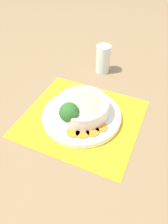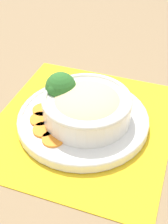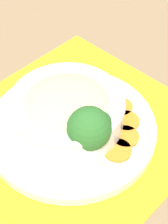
{
  "view_description": "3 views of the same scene",
  "coord_description": "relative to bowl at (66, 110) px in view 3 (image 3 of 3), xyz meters",
  "views": [
    {
      "loc": [
        -0.17,
        0.53,
        0.56
      ],
      "look_at": [
        -0.01,
        0.01,
        0.04
      ],
      "focal_mm": 35.0,
      "sensor_mm": 36.0,
      "label": 1
    },
    {
      "loc": [
        -0.49,
        -0.11,
        0.45
      ],
      "look_at": [
        -0.01,
        -0.0,
        0.04
      ],
      "focal_mm": 50.0,
      "sensor_mm": 36.0,
      "label": 2
    },
    {
      "loc": [
        0.31,
        0.26,
        0.48
      ],
      "look_at": [
        -0.01,
        0.02,
        0.05
      ],
      "focal_mm": 60.0,
      "sensor_mm": 36.0,
      "label": 3
    }
  ],
  "objects": [
    {
      "name": "broccoli_floret",
      "position": [
        0.02,
        0.06,
        0.02
      ],
      "size": [
        0.07,
        0.07,
        0.08
      ],
      "color": "#84AD5B",
      "rests_on": "plate"
    },
    {
      "name": "placemat",
      "position": [
        -0.0,
        0.01,
        -0.05
      ],
      "size": [
        0.45,
        0.42,
        0.0
      ],
      "color": "yellow",
      "rests_on": "ground_plane"
    },
    {
      "name": "carrot_slice_near",
      "position": [
        0.0,
        0.1,
        -0.03
      ],
      "size": [
        0.04,
        0.04,
        0.01
      ],
      "color": "orange",
      "rests_on": "plate"
    },
    {
      "name": "plate",
      "position": [
        -0.0,
        0.01,
        -0.04
      ],
      "size": [
        0.28,
        0.28,
        0.02
      ],
      "color": "white",
      "rests_on": "placemat"
    },
    {
      "name": "carrot_slice_far",
      "position": [
        -0.06,
        0.08,
        -0.03
      ],
      "size": [
        0.04,
        0.04,
        0.01
      ],
      "color": "orange",
      "rests_on": "plate"
    },
    {
      "name": "ground_plane",
      "position": [
        -0.0,
        0.01,
        -0.05
      ],
      "size": [
        4.0,
        4.0,
        0.0
      ],
      "primitive_type": "plane",
      "color": "#8C704C"
    },
    {
      "name": "bowl",
      "position": [
        0.0,
        0.0,
        0.0
      ],
      "size": [
        0.19,
        0.19,
        0.06
      ],
      "color": "silver",
      "rests_on": "plate"
    },
    {
      "name": "carrot_slice_extra",
      "position": [
        -0.08,
        0.05,
        -0.03
      ],
      "size": [
        0.04,
        0.04,
        0.01
      ],
      "color": "orange",
      "rests_on": "plate"
    },
    {
      "name": "carrot_slice_middle",
      "position": [
        -0.03,
        0.09,
        -0.03
      ],
      "size": [
        0.04,
        0.04,
        0.01
      ],
      "color": "orange",
      "rests_on": "plate"
    }
  ]
}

